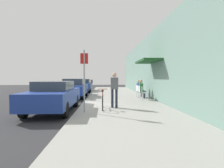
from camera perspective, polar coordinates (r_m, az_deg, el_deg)
ground_plane at (r=10.01m, az=-9.57°, el=-7.06°), size 60.00×60.00×0.00m
sidewalk_slab at (r=11.95m, az=2.44°, el=-5.27°), size 4.50×32.00×0.12m
building_facade at (r=12.32m, az=13.68°, el=5.67°), size 1.40×32.00×4.74m
parked_car_0 at (r=8.90m, az=-17.66°, el=-3.47°), size 1.80×4.40×1.40m
parked_car_1 at (r=14.64m, az=-11.65°, el=-1.21°), size 1.80×4.40×1.48m
parked_car_2 at (r=20.50m, az=-9.03°, el=-0.35°), size 1.80×4.40×1.42m
parking_meter at (r=11.66m, az=-6.32°, el=-1.38°), size 0.12×0.10×1.32m
street_sign at (r=7.72m, az=-8.65°, el=2.47°), size 0.32×0.06×2.60m
bicycle_0 at (r=8.58m, az=-2.93°, el=-5.33°), size 0.46×1.71×0.90m
cafe_chair_0 at (r=12.06m, az=9.93°, el=-2.54°), size 0.55×0.55×0.87m
cafe_chair_1 at (r=12.96m, az=9.03°, el=-2.22°), size 0.45×0.45×0.87m
seated_patron_1 at (r=12.96m, az=9.29°, el=-1.37°), size 0.43×0.36×1.29m
cafe_chair_2 at (r=13.78m, az=8.34°, el=-1.96°), size 0.52×0.52×0.87m
seated_patron_2 at (r=13.79m, az=8.58°, el=-1.16°), size 0.48×0.42×1.29m
pedestrian_standing at (r=8.84m, az=0.75°, el=-0.93°), size 0.36×0.22×1.70m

